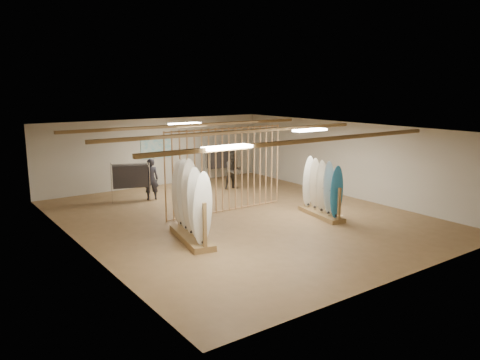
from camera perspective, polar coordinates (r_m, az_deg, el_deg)
floor at (r=14.98m, az=0.00°, el=-4.50°), size 12.00×12.00×0.00m
ceiling at (r=14.47m, az=0.00°, el=6.22°), size 12.00×12.00×0.00m
wall_back at (r=19.79m, az=-10.17°, el=3.35°), size 12.00×0.00×12.00m
wall_front at (r=10.50m, az=19.45°, el=-4.17°), size 12.00×0.00×12.00m
wall_left at (r=12.50m, az=-19.00°, el=-1.72°), size 0.00×12.00×12.00m
wall_right at (r=17.99m, az=13.08°, el=2.45°), size 0.00×12.00×12.00m
ceiling_slats at (r=14.48m, az=0.00°, el=5.91°), size 9.50×6.12×0.10m
light_panels at (r=14.48m, az=0.00°, el=5.99°), size 1.20×0.35×0.06m
bamboo_partition at (r=15.31m, az=-1.74°, el=1.21°), size 4.45×0.05×2.78m
poster at (r=19.75m, az=-10.16°, el=3.92°), size 1.40×0.03×0.90m
rack_left at (r=12.62m, az=-5.98°, el=-4.16°), size 1.03×2.33×2.15m
rack_right at (r=15.11m, az=9.92°, el=-2.07°), size 0.87×2.01×1.85m
clothing_rack_a at (r=17.23m, az=-13.23°, el=0.46°), size 1.28×0.72×1.43m
clothing_rack_b at (r=20.73m, az=-2.20°, el=2.75°), size 1.43×0.40×1.53m
shopper_a at (r=17.35m, az=-10.82°, el=0.44°), size 0.74×0.60×1.74m
shopper_b at (r=18.82m, az=-0.84°, el=1.47°), size 0.95×0.81×1.73m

